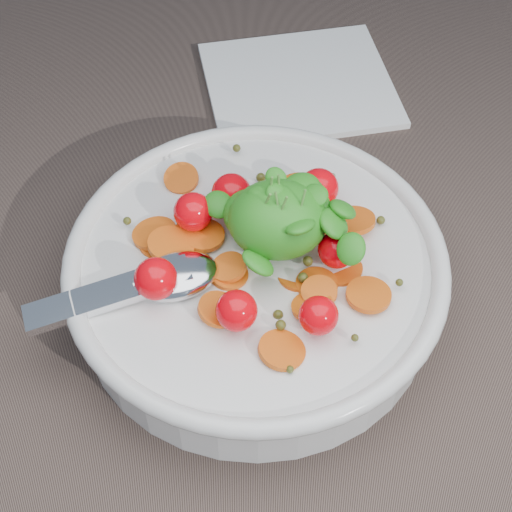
{
  "coord_description": "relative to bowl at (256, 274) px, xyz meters",
  "views": [
    {
      "loc": [
        -0.03,
        -0.37,
        0.51
      ],
      "look_at": [
        -0.02,
        -0.02,
        0.06
      ],
      "focal_mm": 55.0,
      "sensor_mm": 36.0,
      "label": 1
    }
  ],
  "objects": [
    {
      "name": "ground",
      "position": [
        0.02,
        0.02,
        -0.03
      ],
      "size": [
        6.0,
        6.0,
        0.0
      ],
      "primitive_type": "plane",
      "color": "brown",
      "rests_on": "ground"
    },
    {
      "name": "napkin",
      "position": [
        0.05,
        0.26,
        -0.03
      ],
      "size": [
        0.2,
        0.19,
        0.01
      ],
      "primitive_type": "cube",
      "rotation": [
        0.0,
        0.0,
        0.18
      ],
      "color": "white",
      "rests_on": "ground"
    },
    {
      "name": "bowl",
      "position": [
        0.0,
        0.0,
        0.0
      ],
      "size": [
        0.31,
        0.28,
        0.12
      ],
      "color": "silver",
      "rests_on": "ground"
    }
  ]
}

